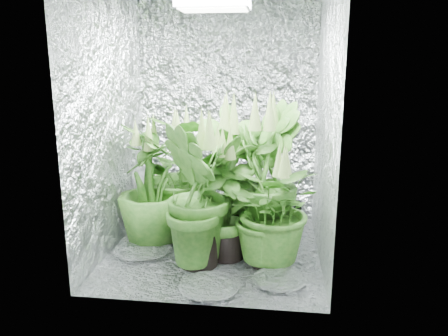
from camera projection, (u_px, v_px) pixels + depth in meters
name	position (u px, v px, depth m)	size (l,w,h in m)	color
ground	(215.00, 250.00, 3.42)	(1.60, 1.60, 0.00)	silver
walls	(214.00, 123.00, 3.19)	(1.62, 1.62, 2.00)	silver
grow_lamp	(214.00, 4.00, 2.99)	(0.50, 0.30, 0.22)	gray
plant_a	(184.00, 172.00, 3.73)	(1.19, 1.19, 1.09)	black
plant_b	(231.00, 177.00, 3.47)	(0.77, 0.77, 1.20)	black
plant_c	(265.00, 178.00, 3.35)	(0.64, 0.64, 1.23)	black
plant_d	(151.00, 186.00, 3.44)	(0.75, 0.75, 1.04)	black
plant_e	(269.00, 208.00, 3.09)	(0.81, 0.81, 0.91)	black
plant_f	(227.00, 198.00, 3.20)	(0.69, 0.69, 1.01)	black
plant_g	(198.00, 196.00, 3.06)	(0.66, 0.66, 1.12)	black
circulation_fan	(292.00, 210.00, 3.91)	(0.16, 0.30, 0.34)	black
plant_label	(206.00, 227.00, 3.07)	(0.05, 0.01, 0.09)	white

